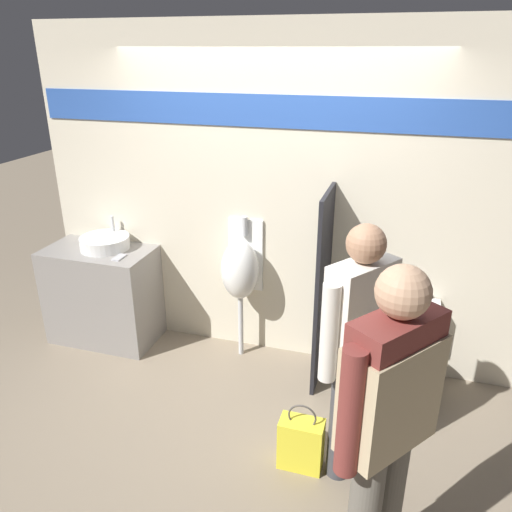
{
  "coord_description": "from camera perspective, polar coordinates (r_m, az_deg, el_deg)",
  "views": [
    {
      "loc": [
        1.01,
        -3.12,
        2.49
      ],
      "look_at": [
        0.0,
        0.17,
        1.05
      ],
      "focal_mm": 35.0,
      "sensor_mm": 36.0,
      "label": 1
    }
  ],
  "objects": [
    {
      "name": "shopping_bag",
      "position": [
        3.38,
        5.16,
        -20.52
      ],
      "size": [
        0.28,
        0.15,
        0.48
      ],
      "color": "yellow",
      "rests_on": "ground_plane"
    },
    {
      "name": "sink_basin",
      "position": [
        4.53,
        -16.88,
        1.5
      ],
      "size": [
        0.43,
        0.43,
        0.25
      ],
      "color": "white",
      "rests_on": "sink_counter"
    },
    {
      "name": "urinal_near_counter",
      "position": [
        4.1,
        -1.78,
        -1.55
      ],
      "size": [
        0.31,
        0.32,
        1.23
      ],
      "color": "silver",
      "rests_on": "ground_plane"
    },
    {
      "name": "toilet",
      "position": [
        4.05,
        17.23,
        -11.47
      ],
      "size": [
        0.39,
        0.56,
        0.85
      ],
      "color": "white",
      "rests_on": "ground_plane"
    },
    {
      "name": "ground_plane",
      "position": [
        4.12,
        -0.71,
        -14.5
      ],
      "size": [
        16.0,
        16.0,
        0.0
      ],
      "primitive_type": "plane",
      "color": "gray"
    },
    {
      "name": "person_in_vest",
      "position": [
        2.38,
        14.79,
        -17.1
      ],
      "size": [
        0.45,
        0.5,
        1.71
      ],
      "rotation": [
        0.0,
        0.0,
        0.93
      ],
      "color": "#666056",
      "rests_on": "ground_plane"
    },
    {
      "name": "person_with_lanyard",
      "position": [
        2.97,
        11.45,
        -10.01
      ],
      "size": [
        0.39,
        0.49,
        1.65
      ],
      "rotation": [
        0.0,
        0.0,
        0.96
      ],
      "color": "#3D3D42",
      "rests_on": "ground_plane"
    },
    {
      "name": "divider_near_counter",
      "position": [
        3.85,
        7.62,
        -3.88
      ],
      "size": [
        0.03,
        0.55,
        1.56
      ],
      "color": "black",
      "rests_on": "ground_plane"
    },
    {
      "name": "cell_phone",
      "position": [
        4.3,
        -15.37,
        -0.15
      ],
      "size": [
        0.07,
        0.14,
        0.01
      ],
      "color": "#B7B7BC",
      "rests_on": "sink_counter"
    },
    {
      "name": "display_wall",
      "position": [
        4.02,
        1.8,
        6.38
      ],
      "size": [
        4.01,
        0.07,
        2.7
      ],
      "color": "beige",
      "rests_on": "ground_plane"
    },
    {
      "name": "sink_counter",
      "position": [
        4.71,
        -17.07,
        -4.24
      ],
      "size": [
        0.94,
        0.53,
        0.87
      ],
      "color": "gray",
      "rests_on": "ground_plane"
    }
  ]
}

